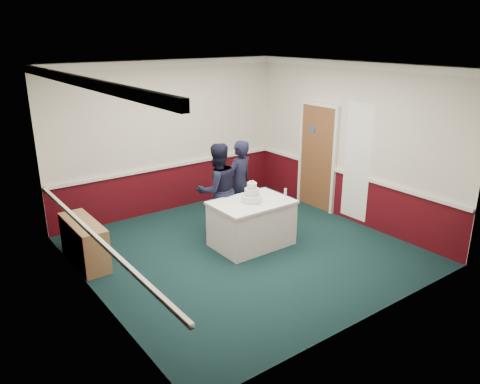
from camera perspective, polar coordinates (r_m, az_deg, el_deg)
ground at (r=7.92m, az=0.51°, el=-7.14°), size 5.00×5.00×0.00m
room_shell at (r=7.81m, az=-1.70°, el=7.73°), size 5.00×5.00×3.00m
sideboard at (r=7.78m, az=-18.42°, el=-5.83°), size 0.41×1.20×0.70m
cake_table at (r=7.98m, az=1.42°, el=-3.79°), size 1.32×0.92×0.79m
wedding_cake at (r=7.80m, az=1.45°, el=-0.40°), size 0.35×0.35×0.36m
cake_knife at (r=7.67m, az=2.18°, el=-1.60°), size 0.06×0.22×0.00m
champagne_flute at (r=7.89m, az=5.57°, el=-0.04°), size 0.05×0.05×0.21m
person_man at (r=8.26m, az=-2.77°, el=0.26°), size 0.89×0.73×1.68m
person_woman at (r=8.69m, az=-0.07°, el=1.06°), size 0.66×0.50×1.63m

